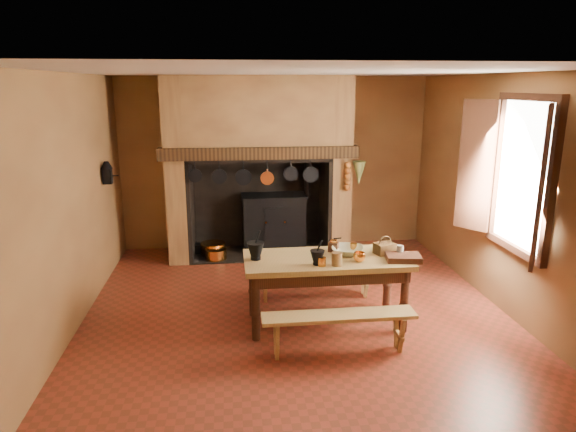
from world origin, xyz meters
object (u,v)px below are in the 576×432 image
object	(u,v)px
iron_range	(274,222)
coffee_grinder	(334,246)
wicker_basket	(385,248)
mixing_bowl	(348,251)
bench_front	(339,324)
work_table	(326,268)

from	to	relation	value
iron_range	coffee_grinder	bearing A→B (deg)	-79.75
iron_range	wicker_basket	size ratio (longest dim) A/B	6.15
mixing_bowl	wicker_basket	world-z (taller)	wicker_basket
mixing_bowl	coffee_grinder	bearing A→B (deg)	137.42
bench_front	wicker_basket	world-z (taller)	wicker_basket
work_table	bench_front	xyz separation A→B (m)	(-0.00, -0.70, -0.34)
bench_front	mixing_bowl	size ratio (longest dim) A/B	4.29
iron_range	mixing_bowl	world-z (taller)	iron_range
coffee_grinder	wicker_basket	distance (m)	0.58
work_table	bench_front	bearing A→B (deg)	-90.00
coffee_grinder	bench_front	bearing A→B (deg)	-73.44
work_table	mixing_bowl	xyz separation A→B (m)	(0.26, 0.08, 0.17)
iron_range	work_table	world-z (taller)	iron_range
bench_front	coffee_grinder	xyz separation A→B (m)	(0.12, 0.90, 0.53)
iron_range	mixing_bowl	size ratio (longest dim) A/B	4.41
work_table	mixing_bowl	world-z (taller)	mixing_bowl
coffee_grinder	mixing_bowl	bearing A→B (deg)	-18.50
coffee_grinder	wicker_basket	world-z (taller)	wicker_basket
coffee_grinder	mixing_bowl	distance (m)	0.19
bench_front	wicker_basket	distance (m)	1.15
bench_front	coffee_grinder	world-z (taller)	coffee_grinder
work_table	bench_front	size ratio (longest dim) A/B	1.18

